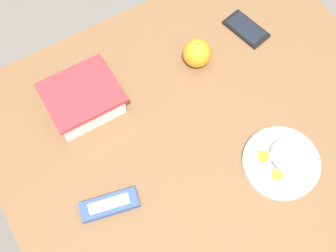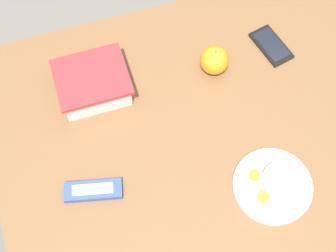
# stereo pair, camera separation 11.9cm
# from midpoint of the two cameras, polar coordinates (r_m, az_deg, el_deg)

# --- Properties ---
(ground_plane) EXTENTS (10.00, 10.00, 0.00)m
(ground_plane) POSITION_cam_midpoint_polar(r_m,az_deg,el_deg) (1.88, 1.13, -10.23)
(ground_plane) COLOR #66605B
(table) EXTENTS (1.07, 0.91, 0.71)m
(table) POSITION_cam_midpoint_polar(r_m,az_deg,el_deg) (1.29, 1.62, -2.39)
(table) COLOR brown
(table) RESTS_ON ground_plane
(food_container) EXTENTS (0.19, 0.16, 0.07)m
(food_container) POSITION_cam_midpoint_polar(r_m,az_deg,el_deg) (1.25, -12.96, 2.86)
(food_container) COLOR white
(food_container) RESTS_ON table
(orange_fruit) EXTENTS (0.08, 0.08, 0.08)m
(orange_fruit) POSITION_cam_midpoint_polar(r_m,az_deg,el_deg) (1.29, 0.93, 8.65)
(orange_fruit) COLOR orange
(orange_fruit) RESTS_ON table
(rice_plate) EXTENTS (0.19, 0.19, 0.06)m
(rice_plate) POSITION_cam_midpoint_polar(r_m,az_deg,el_deg) (1.18, 11.08, -4.43)
(rice_plate) COLOR white
(rice_plate) RESTS_ON table
(candy_bar) EXTENTS (0.15, 0.08, 0.02)m
(candy_bar) POSITION_cam_midpoint_polar(r_m,az_deg,el_deg) (1.15, -10.14, -9.77)
(candy_bar) COLOR #334C9E
(candy_bar) RESTS_ON table
(cell_phone) EXTENTS (0.09, 0.14, 0.01)m
(cell_phone) POSITION_cam_midpoint_polar(r_m,az_deg,el_deg) (1.39, 7.07, 11.44)
(cell_phone) COLOR black
(cell_phone) RESTS_ON table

